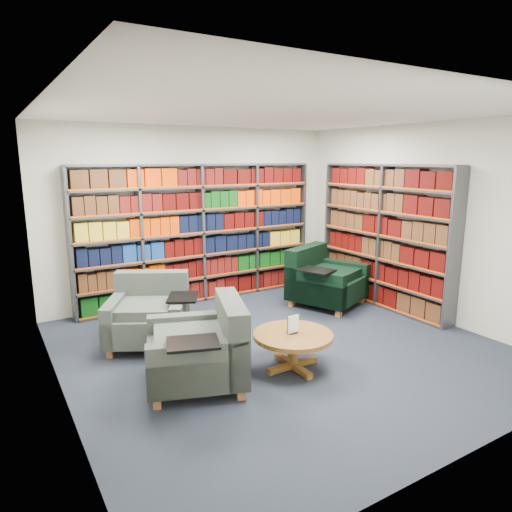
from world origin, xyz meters
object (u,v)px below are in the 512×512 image
chair_green_right (322,282)px  chair_teal_front (205,351)px  coffee_table (293,341)px  chair_teal_left (150,315)px

chair_green_right → chair_teal_front: bearing=-151.8°
coffee_table → chair_green_right: bearing=43.4°
chair_teal_left → coffee_table: chair_teal_left is taller
chair_teal_left → coffee_table: 1.92m
chair_green_right → chair_teal_front: chair_green_right is taller
chair_teal_left → coffee_table: (1.10, -1.58, -0.01)m
chair_teal_front → chair_teal_left: bearing=95.2°
chair_teal_left → chair_teal_front: 1.39m
chair_teal_left → coffee_table: bearing=-55.1°
coffee_table → chair_teal_left: bearing=124.9°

